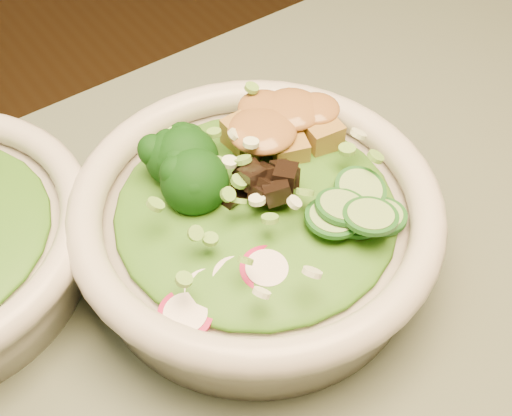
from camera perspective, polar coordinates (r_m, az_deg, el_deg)
salad_bowl at (r=0.53m, az=0.00°, el=-1.41°), size 0.27×0.27×0.07m
lettuce_bed at (r=0.52m, az=0.00°, el=0.07°), size 0.21×0.21×0.02m
broccoli_florets at (r=0.52m, az=-6.95°, el=2.27°), size 0.10×0.09×0.04m
radish_slices at (r=0.47m, az=-1.49°, el=-5.70°), size 0.12×0.07×0.02m
cucumber_slices at (r=0.50m, az=7.36°, el=-0.41°), size 0.09×0.09×0.04m
mushroom_heap at (r=0.51m, az=0.31°, el=2.14°), size 0.09×0.09×0.04m
tofu_cubes at (r=0.55m, az=1.68°, el=5.80°), size 0.11×0.09×0.04m
peanut_sauce at (r=0.54m, az=1.71°, el=6.82°), size 0.07×0.06×0.02m
scallion_garnish at (r=0.50m, az=0.00°, el=1.92°), size 0.20×0.20×0.02m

